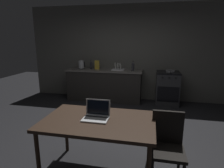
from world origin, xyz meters
TOP-DOWN VIEW (x-y plane):
  - ground_plane at (0.00, 0.00)m, footprint 12.00×12.00m
  - back_wall at (0.30, 2.45)m, footprint 6.40×0.10m
  - kitchen_counter at (-0.58, 2.10)m, footprint 2.16×0.64m
  - stove_oven at (1.18, 2.10)m, footprint 0.60×0.62m
  - dining_table at (0.11, -0.93)m, footprint 1.40×0.88m
  - chair at (0.96, -0.89)m, footprint 0.40×0.40m
  - laptop at (0.07, -0.91)m, footprint 0.32×0.25m
  - electric_kettle at (-1.27, 2.10)m, footprint 0.19×0.17m
  - bottle at (0.24, 2.05)m, footprint 0.08×0.08m
  - frying_pan at (1.23, 2.08)m, footprint 0.23×0.41m
  - cereal_box at (-0.80, 2.12)m, footprint 0.13×0.05m
  - dish_rack at (-0.18, 2.10)m, footprint 0.34×0.26m
  - bottle_b at (-1.00, 2.18)m, footprint 0.07×0.07m

SIDE VIEW (x-z plane):
  - ground_plane at x=0.00m, z-range 0.00..0.00m
  - stove_oven at x=1.18m, z-range 0.00..0.90m
  - kitchen_counter at x=-0.58m, z-range 0.00..0.90m
  - chair at x=0.96m, z-range 0.07..0.95m
  - dining_table at x=0.11m, z-range 0.31..1.07m
  - laptop at x=0.07m, z-range 0.69..0.92m
  - frying_pan at x=1.23m, z-range 0.90..0.95m
  - dish_rack at x=-0.18m, z-range 0.84..1.05m
  - electric_kettle at x=-1.27m, z-range 0.89..1.14m
  - bottle_b at x=-1.00m, z-range 0.89..1.15m
  - cereal_box at x=-0.80m, z-range 0.90..1.15m
  - bottle at x=0.24m, z-range 0.89..1.17m
  - back_wall at x=0.30m, z-range 0.00..2.70m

